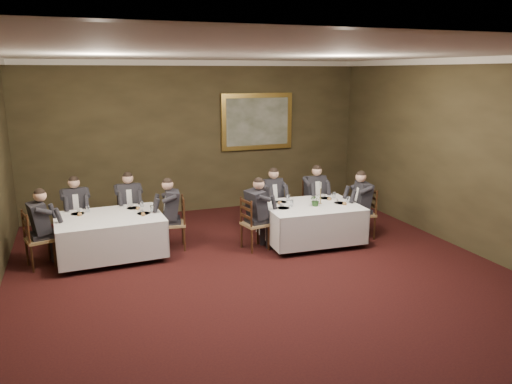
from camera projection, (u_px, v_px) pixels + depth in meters
ground at (281, 294)px, 7.50m from camera, size 10.00×10.00×0.00m
ceiling at (284, 52)px, 6.67m from camera, size 8.00×10.00×0.10m
back_wall at (198, 138)px, 11.65m from camera, size 8.00×0.10×3.50m
right_wall at (500, 163)px, 8.42m from camera, size 0.10×10.00×3.50m
crown_molding at (284, 57)px, 6.69m from camera, size 8.00×10.00×0.12m
table_main at (311, 220)px, 9.63m from camera, size 1.86×1.45×0.67m
table_second at (110, 233)px, 8.88m from camera, size 1.90×1.49×0.67m
chair_main_backleft at (271, 218)px, 10.39m from camera, size 0.50×0.48×1.00m
diner_main_backleft at (271, 207)px, 10.32m from camera, size 0.47×0.54×1.35m
chair_main_backright at (314, 214)px, 10.67m from camera, size 0.45×0.43×1.00m
diner_main_backright at (314, 204)px, 10.61m from camera, size 0.43×0.49×1.35m
chair_main_endleft at (254, 234)px, 9.33m from camera, size 0.50×0.51×1.00m
diner_main_endleft at (255, 223)px, 9.28m from camera, size 0.55×0.49×1.35m
chair_main_endright at (363, 223)px, 10.01m from camera, size 0.49×0.50×1.00m
diner_main_endright at (363, 212)px, 9.95m from camera, size 0.54×0.47×1.35m
chair_sec_backleft at (78, 230)px, 9.58m from camera, size 0.47×0.45×1.00m
diner_sec_backleft at (77, 219)px, 9.51m from camera, size 0.44×0.51×1.35m
chair_sec_backright at (130, 224)px, 9.95m from camera, size 0.44×0.42×1.00m
diner_sec_backright at (129, 213)px, 9.89m from camera, size 0.42×0.48×1.35m
chair_sec_endright at (175, 234)px, 9.35m from camera, size 0.48×0.49×1.00m
diner_sec_endright at (173, 222)px, 9.30m from camera, size 0.53×0.46×1.35m
chair_sec_endleft at (40, 251)px, 8.47m from camera, size 0.52×0.54×1.00m
diner_sec_endleft at (39, 238)px, 8.43m from camera, size 0.57×0.51×1.35m
centerpiece at (316, 200)px, 9.45m from camera, size 0.24×0.22×0.25m
candlestick at (321, 195)px, 9.61m from camera, size 0.06×0.06×0.44m
place_setting_table_main at (282, 200)px, 9.80m from camera, size 0.33×0.31×0.14m
place_setting_table_second at (81, 211)px, 9.00m from camera, size 0.33×0.31×0.14m
painting at (257, 122)px, 11.99m from camera, size 1.78×0.09×1.35m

